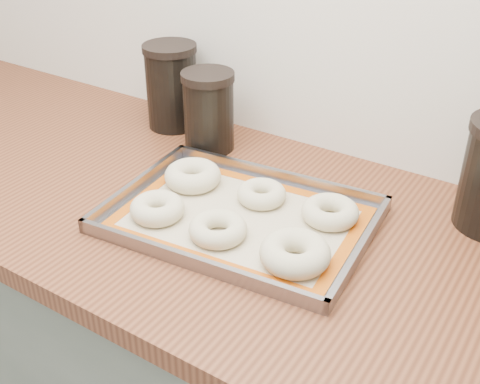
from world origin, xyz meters
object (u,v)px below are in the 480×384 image
Objects in this scene: canister_left at (172,86)px; bagel_back_right at (330,212)px; bagel_back_mid at (262,194)px; canister_mid at (209,111)px; baking_tray at (240,217)px; bagel_front_right at (295,253)px; bagel_front_left at (157,208)px; bagel_front_mid at (218,229)px; bagel_back_left at (193,176)px.

bagel_back_right is at bearing -19.58° from canister_left.
bagel_back_right is at bearing 5.11° from bagel_back_mid.
canister_mid reaches higher than bagel_back_mid.
bagel_front_right is at bearing -23.31° from baking_tray.
bagel_front_left is 0.13m from bagel_front_mid.
bagel_back_right is 0.52× the size of canister_left.
baking_tray is 0.45m from canister_left.
canister_left reaches higher than bagel_back_left.
bagel_back_left is 0.31m from canister_left.
bagel_front_right is 0.15m from bagel_back_right.
baking_tray is 0.16m from bagel_back_right.
bagel_front_left reaches higher than bagel_front_mid.
bagel_back_mid is at bearing 48.81° from bagel_front_left.
canister_left is (-0.23, 0.34, 0.08)m from bagel_front_left.
bagel_back_right is (0.14, 0.15, 0.00)m from bagel_front_mid.
bagel_back_right is at bearing 93.28° from bagel_front_right.
bagel_back_left reaches higher than baking_tray.
bagel_front_right reaches higher than bagel_front_left.
bagel_back_left is at bearing 160.30° from baking_tray.
bagel_back_mid is at bearing -174.89° from bagel_back_right.
canister_left reaches higher than canister_mid.
bagel_front_left is at bearing -176.77° from bagel_front_mid.
bagel_back_right is at bearing 31.21° from baking_tray.
bagel_back_right is 0.38m from canister_mid.
canister_left is 0.15m from canister_mid.
bagel_front_mid is at bearing -177.44° from bagel_front_right.
baking_tray is at bearing -35.96° from canister_left.
bagel_front_left is at bearing -82.50° from bagel_back_left.
bagel_back_left is (-0.02, 0.13, 0.00)m from bagel_front_left.
bagel_front_left is at bearing -131.19° from bagel_back_mid.
bagel_back_right is (0.14, 0.01, 0.00)m from bagel_back_mid.
bagel_front_right is 0.66× the size of canister_mid.
bagel_front_right is at bearing 2.56° from bagel_front_mid.
bagel_back_mid is (0.00, 0.07, 0.01)m from baking_tray.
canister_left is at bearing 152.36° from bagel_back_mid.
bagel_front_right reaches higher than bagel_front_mid.
canister_mid is (0.14, -0.05, -0.01)m from canister_left.
canister_mid reaches higher than bagel_front_right.
canister_mid is (-0.07, 0.16, 0.06)m from bagel_back_left.
bagel_front_left is at bearing -149.00° from baking_tray.
bagel_back_left is 0.28m from bagel_back_right.
canister_mid reaches higher than bagel_back_left.
bagel_front_mid and bagel_back_mid have the same top height.
bagel_back_mid is at bearing 137.07° from bagel_front_right.
bagel_back_left is at bearing 158.46° from bagel_front_right.
bagel_front_mid is at bearing 3.23° from bagel_front_left.
canister_left reaches higher than bagel_back_mid.
bagel_back_left is 1.20× the size of bagel_back_mid.
bagel_back_mid is (0.00, 0.14, -0.00)m from bagel_front_mid.
bagel_front_left is 0.20m from bagel_back_mid.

